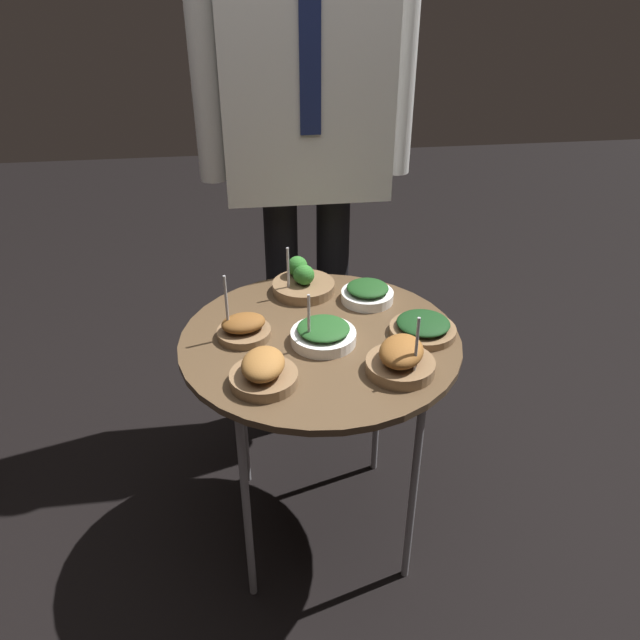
% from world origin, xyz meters
% --- Properties ---
extents(ground_plane, '(8.00, 8.00, 0.00)m').
position_xyz_m(ground_plane, '(0.00, 0.00, 0.00)').
color(ground_plane, black).
extents(serving_cart, '(0.70, 0.70, 0.67)m').
position_xyz_m(serving_cart, '(0.00, 0.00, 0.63)').
color(serving_cart, brown).
rests_on(serving_cart, ground_plane).
extents(bowl_spinach_far_rim, '(0.16, 0.16, 0.15)m').
position_xyz_m(bowl_spinach_far_rim, '(0.01, -0.02, 0.69)').
color(bowl_spinach_far_rim, white).
rests_on(bowl_spinach_far_rim, serving_cart).
extents(bowl_roast_mid_left, '(0.13, 0.13, 0.17)m').
position_xyz_m(bowl_roast_mid_left, '(-0.19, 0.03, 0.70)').
color(bowl_roast_mid_left, brown).
rests_on(bowl_roast_mid_left, serving_cart).
extents(bowl_broccoli_back_left, '(0.18, 0.18, 0.15)m').
position_xyz_m(bowl_broccoli_back_left, '(-0.02, 0.25, 0.70)').
color(bowl_broccoli_back_left, brown).
rests_on(bowl_broccoli_back_left, serving_cart).
extents(bowl_spinach_mid_right, '(0.17, 0.17, 0.04)m').
position_xyz_m(bowl_spinach_mid_right, '(0.26, -0.02, 0.69)').
color(bowl_spinach_mid_right, brown).
rests_on(bowl_spinach_mid_right, serving_cart).
extents(bowl_roast_front_left, '(0.15, 0.15, 0.08)m').
position_xyz_m(bowl_roast_front_left, '(-0.15, -0.17, 0.70)').
color(bowl_roast_front_left, brown).
rests_on(bowl_roast_front_left, serving_cart).
extents(bowl_spinach_front_center, '(0.14, 0.14, 0.05)m').
position_xyz_m(bowl_spinach_front_center, '(0.15, 0.17, 0.69)').
color(bowl_spinach_front_center, white).
rests_on(bowl_spinach_front_center, serving_cart).
extents(bowl_roast_back_right, '(0.16, 0.16, 0.16)m').
position_xyz_m(bowl_roast_back_right, '(0.16, -0.17, 0.71)').
color(bowl_roast_back_right, brown).
rests_on(bowl_roast_back_right, serving_cart).
extents(waiter_figure, '(0.64, 0.24, 1.73)m').
position_xyz_m(waiter_figure, '(0.03, 0.55, 1.10)').
color(waiter_figure, black).
rests_on(waiter_figure, ground_plane).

